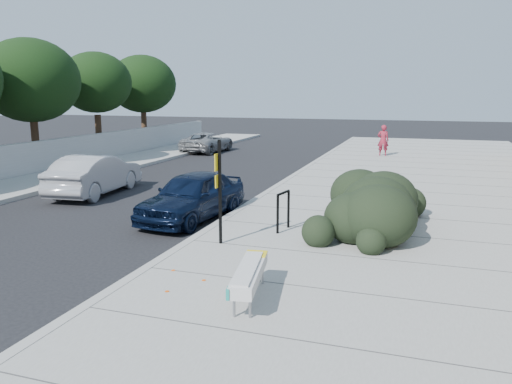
% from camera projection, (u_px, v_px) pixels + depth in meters
% --- Properties ---
extents(ground, '(120.00, 120.00, 0.00)m').
position_uv_depth(ground, '(190.00, 246.00, 12.01)').
color(ground, black).
rests_on(ground, ground).
extents(sidewalk_near, '(11.20, 50.00, 0.15)m').
position_uv_depth(sidewalk_near, '(433.00, 214.00, 14.92)').
color(sidewalk_near, gray).
rests_on(sidewalk_near, ground).
extents(sidewalk_far, '(3.00, 50.00, 0.15)m').
position_uv_depth(sidewalk_far, '(26.00, 185.00, 19.58)').
color(sidewalk_far, gray).
rests_on(sidewalk_far, ground).
extents(curb_near, '(0.22, 50.00, 0.17)m').
position_uv_depth(curb_near, '(256.00, 201.00, 16.65)').
color(curb_near, '#9E9E99').
rests_on(curb_near, ground).
extents(curb_far, '(0.22, 50.00, 0.17)m').
position_uv_depth(curb_far, '(58.00, 187.00, 19.12)').
color(curb_far, '#9E9E99').
rests_on(curb_far, ground).
extents(tree_far_d, '(4.60, 4.60, 6.16)m').
position_uv_depth(tree_far_d, '(30.00, 81.00, 23.43)').
color(tree_far_d, '#332114').
rests_on(tree_far_d, ground).
extents(tree_far_e, '(4.00, 4.00, 5.90)m').
position_uv_depth(tree_far_e, '(96.00, 83.00, 28.08)').
color(tree_far_e, '#332114').
rests_on(tree_far_e, ground).
extents(tree_far_f, '(4.40, 4.40, 6.07)m').
position_uv_depth(tree_far_f, '(142.00, 84.00, 32.74)').
color(tree_far_f, '#332114').
rests_on(tree_far_f, ground).
extents(bench, '(0.70, 1.96, 0.58)m').
position_uv_depth(bench, '(249.00, 274.00, 8.47)').
color(bench, gray).
rests_on(bench, sidewalk_near).
extents(bike_rack, '(0.18, 0.69, 1.02)m').
position_uv_depth(bike_rack, '(283.00, 207.00, 12.72)').
color(bike_rack, black).
rests_on(bike_rack, sidewalk_near).
extents(sign_post, '(0.10, 0.28, 2.44)m').
position_uv_depth(sign_post, '(219.00, 185.00, 11.47)').
color(sign_post, black).
rests_on(sign_post, sidewalk_near).
extents(hedge, '(3.06, 4.81, 1.67)m').
position_uv_depth(hedge, '(371.00, 197.00, 12.91)').
color(hedge, black).
rests_on(hedge, sidewalk_near).
extents(sedan_navy, '(2.11, 4.28, 1.40)m').
position_uv_depth(sedan_navy, '(192.00, 196.00, 14.43)').
color(sedan_navy, black).
rests_on(sedan_navy, ground).
extents(wagon_silver, '(1.96, 4.54, 1.45)m').
position_uv_depth(wagon_silver, '(95.00, 174.00, 18.04)').
color(wagon_silver, '#A7A8AC').
rests_on(wagon_silver, ground).
extents(suv_silver, '(2.17, 4.47, 1.22)m').
position_uv_depth(suv_silver, '(208.00, 142.00, 31.02)').
color(suv_silver, gray).
rests_on(suv_silver, ground).
extents(pedestrian, '(0.65, 0.45, 1.73)m').
position_uv_depth(pedestrian, '(383.00, 140.00, 27.98)').
color(pedestrian, maroon).
rests_on(pedestrian, sidewalk_near).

